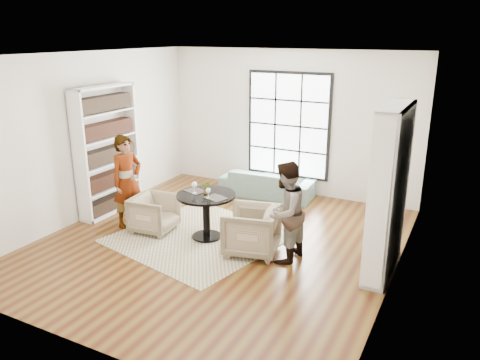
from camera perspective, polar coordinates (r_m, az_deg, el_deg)
The scene contains 16 objects.
ground at distance 7.79m, azimuth -2.54°, elevation -7.61°, with size 6.00×6.00×0.00m, color brown.
room_shell at distance 7.80m, azimuth -0.70°, elevation 2.30°, with size 6.00×6.01×6.00m.
rug at distance 7.99m, azimuth -4.93°, elevation -6.93°, with size 2.48×2.48×0.01m, color #C2B091.
pedestal_table at distance 7.76m, azimuth -4.14°, elevation -3.23°, with size 0.97×0.97×0.78m.
sofa at distance 9.82m, azimuth 3.32°, elevation -0.42°, with size 1.92×0.75×0.56m, color slate.
armchair_left at distance 8.23m, azimuth -10.41°, elevation -4.04°, with size 0.69×0.71×0.65m, color tan.
armchair_right at distance 7.30m, azimuth 1.40°, elevation -6.17°, with size 0.80×0.82×0.75m, color tan.
person_left at distance 8.39m, azimuth -13.59°, elevation -0.18°, with size 0.60×0.39×1.65m, color gray.
person_right at distance 6.95m, azimuth 5.52°, elevation -3.96°, with size 0.75×0.59×1.55m, color gray.
placemat_left at distance 7.85m, azimuth -5.48°, elevation -1.33°, with size 0.34×0.26×0.01m, color #272522.
placemat_right at distance 7.50m, azimuth -3.01°, elevation -2.18°, with size 0.34×0.26×0.01m, color #272522.
cutlery_left at distance 7.85m, azimuth -5.48°, elevation -1.28°, with size 0.14×0.22×0.01m, color silver, non-canonical shape.
cutlery_right at distance 7.50m, azimuth -3.01°, elevation -2.13°, with size 0.14×0.22×0.01m, color silver, non-canonical shape.
wine_glass_left at distance 7.69m, azimuth -5.60°, elevation -0.61°, with size 0.09×0.09×0.20m.
wine_glass_right at distance 7.46m, azimuth -3.91°, elevation -1.33°, with size 0.08×0.08×0.17m.
flower_centerpiece at distance 7.69m, azimuth -4.02°, elevation -0.89°, with size 0.19×0.17×0.21m, color gray.
Camera 1 is at (3.52, -6.11, 3.32)m, focal length 35.00 mm.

